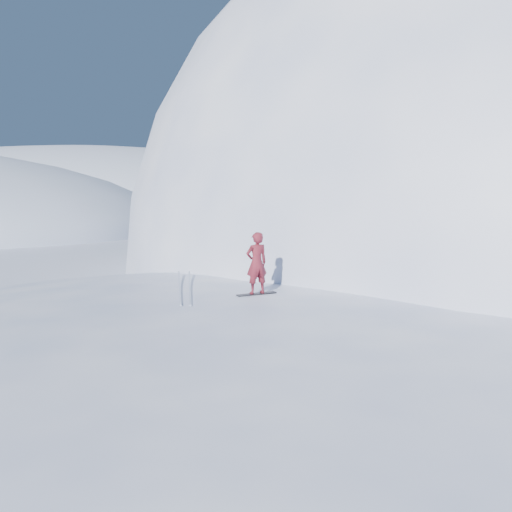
{
  "coord_description": "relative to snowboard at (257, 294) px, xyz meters",
  "views": [
    {
      "loc": [
        1.01,
        -10.62,
        5.51
      ],
      "look_at": [
        1.29,
        4.66,
        3.5
      ],
      "focal_mm": 32.0,
      "sensor_mm": 36.0,
      "label": 1
    }
  ],
  "objects": [
    {
      "name": "summit_peak",
      "position": [
        20.71,
        22.34,
        -2.41
      ],
      "size": [
        60.0,
        56.0,
        56.0
      ],
      "primitive_type": "ellipsoid",
      "color": "white",
      "rests_on": "ground"
    },
    {
      "name": "snowboard",
      "position": [
        0.0,
        0.0,
        0.0
      ],
      "size": [
        1.32,
        0.78,
        0.02
      ],
      "primitive_type": "cube",
      "rotation": [
        0.0,
        0.0,
        0.43
      ],
      "color": "black",
      "rests_on": "near_ridge"
    },
    {
      "name": "far_ridge_c",
      "position": [
        -41.29,
        106.34,
        -2.41
      ],
      "size": [
        140.0,
        90.0,
        36.0
      ],
      "primitive_type": "ellipsoid",
      "color": "white",
      "rests_on": "ground"
    },
    {
      "name": "peak_shoulder",
      "position": [
        8.71,
        16.34,
        -2.41
      ],
      "size": [
        28.0,
        24.0,
        18.0
      ],
      "primitive_type": "ellipsoid",
      "color": "white",
      "rests_on": "ground"
    },
    {
      "name": "ground",
      "position": [
        -1.29,
        -3.66,
        -2.41
      ],
      "size": [
        400.0,
        400.0,
        0.0
      ],
      "primitive_type": "plane",
      "color": "white",
      "rests_on": "ground"
    },
    {
      "name": "near_ridge",
      "position": [
        -0.29,
        -0.66,
        -2.41
      ],
      "size": [
        36.0,
        28.0,
        4.8
      ],
      "primitive_type": "ellipsoid",
      "color": "white",
      "rests_on": "ground"
    },
    {
      "name": "snowboarder",
      "position": [
        0.0,
        0.0,
        0.99
      ],
      "size": [
        0.85,
        0.73,
        1.97
      ],
      "primitive_type": "imported",
      "rotation": [
        0.0,
        0.0,
        3.57
      ],
      "color": "maroon",
      "rests_on": "snowboard"
    },
    {
      "name": "board_tracks",
      "position": [
        -2.49,
        1.45,
        0.01
      ],
      "size": [
        1.28,
        5.96,
        0.04
      ],
      "color": "silver",
      "rests_on": "ground"
    },
    {
      "name": "wind_bumps",
      "position": [
        -1.85,
        -1.54,
        -2.41
      ],
      "size": [
        16.0,
        14.4,
        1.0
      ],
      "color": "white",
      "rests_on": "ground"
    }
  ]
}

